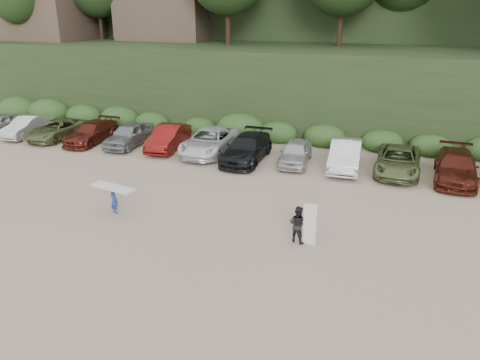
% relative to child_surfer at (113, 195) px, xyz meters
% --- Properties ---
extents(ground, '(120.00, 120.00, 0.00)m').
position_rel_child_surfer_xyz_m(ground, '(3.45, -0.27, -0.91)').
color(ground, tan).
rests_on(ground, ground).
extents(parked_cars, '(39.19, 6.38, 1.65)m').
position_rel_child_surfer_xyz_m(parked_cars, '(3.21, 9.81, -0.15)').
color(parked_cars, '#9E9FA3').
rests_on(parked_cars, ground).
extents(child_surfer, '(2.31, 1.08, 1.34)m').
position_rel_child_surfer_xyz_m(child_surfer, '(0.00, 0.00, 0.00)').
color(child_surfer, navy).
rests_on(child_surfer, ground).
extents(adult_surfer, '(1.26, 0.81, 1.87)m').
position_rel_child_surfer_xyz_m(adult_surfer, '(8.78, -0.10, -0.10)').
color(adult_surfer, black).
rests_on(adult_surfer, ground).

